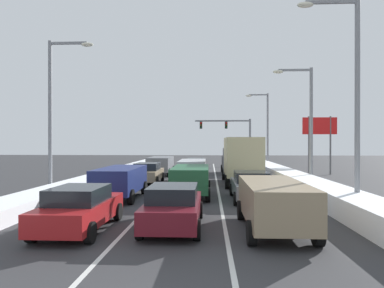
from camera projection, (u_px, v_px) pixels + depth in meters
The scene contains 23 objects.
ground_plane at pixel (191, 191), 21.26m from camera, with size 120.00×120.00×0.00m, color #333335.
lane_stripe_between_right_lane_and_center_lane at pixel (217, 183), 25.35m from camera, with size 0.14×45.98×0.01m, color silver.
lane_stripe_between_center_lane_and_left_lane at pixel (171, 183), 25.52m from camera, with size 0.14×45.98×0.01m, color silver.
snow_bank_right_shoulder at pixel (289, 178), 25.07m from camera, with size 1.84×45.98×0.89m, color white.
snow_bank_left_shoulder at pixel (101, 178), 25.79m from camera, with size 1.99×45.98×0.65m, color white.
suv_tan_right_lane_nearest at pixel (274, 201), 11.64m from camera, with size 2.16×4.90×1.67m.
sedan_gray_right_lane_second at pixel (251, 186), 17.85m from camera, with size 2.00×4.50×1.51m.
box_truck_right_lane_third at pixel (241, 158), 24.60m from camera, with size 2.53×7.20×3.36m.
suv_black_right_lane_fourth at pixel (233, 163), 33.18m from camera, with size 2.16×4.90×1.67m.
sedan_maroon_center_lane_nearest at pixel (173, 206), 12.08m from camera, with size 2.00×4.50×1.51m.
suv_green_center_lane_second at pixel (191, 178), 19.04m from camera, with size 2.16×4.90×1.67m.
suv_silver_center_lane_third at pixel (192, 169), 25.96m from camera, with size 2.16×4.90×1.67m.
sedan_white_center_lane_fourth at pixel (196, 166), 33.06m from camera, with size 2.00×4.50×1.51m.
sedan_red_left_lane_nearest at pixel (80, 208), 11.74m from camera, with size 2.00×4.50×1.51m.
suv_navy_left_lane_second at pixel (121, 180), 18.40m from camera, with size 2.16×4.90×1.67m.
sedan_tan_left_lane_third at pixel (148, 173), 25.42m from camera, with size 2.00×4.50×1.51m.
suv_gray_left_lane_fourth at pixel (161, 164), 31.81m from camera, with size 2.16×4.90×1.67m.
traffic_light_gantry at pixel (233, 132), 46.06m from camera, with size 7.54×0.47×6.20m.
street_lamp_right_near at pixel (350, 86), 14.61m from camera, with size 2.66×0.36×9.19m.
street_lamp_right_mid at pixel (306, 116), 22.94m from camera, with size 2.66×0.36×8.04m.
street_lamp_right_far at pixel (265, 124), 39.64m from camera, with size 2.66×0.36×8.72m.
street_lamp_left_mid at pixel (56, 103), 19.84m from camera, with size 2.66×0.36×8.92m.
roadside_sign_right at pixel (320, 132), 32.32m from camera, with size 3.20×0.16×5.50m.
Camera 1 is at (1.15, -4.50, 3.02)m, focal length 32.02 mm.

